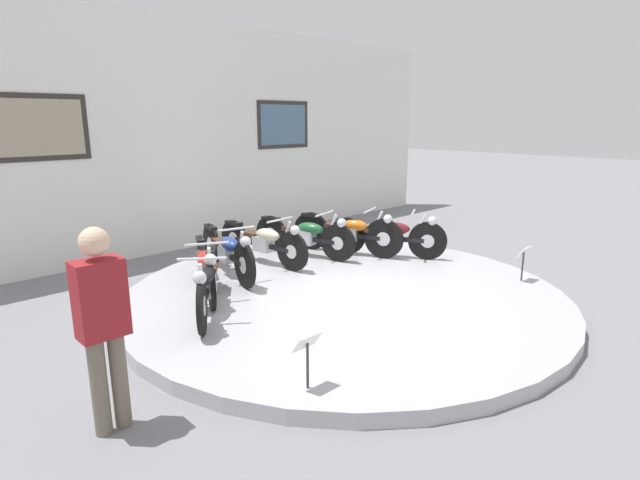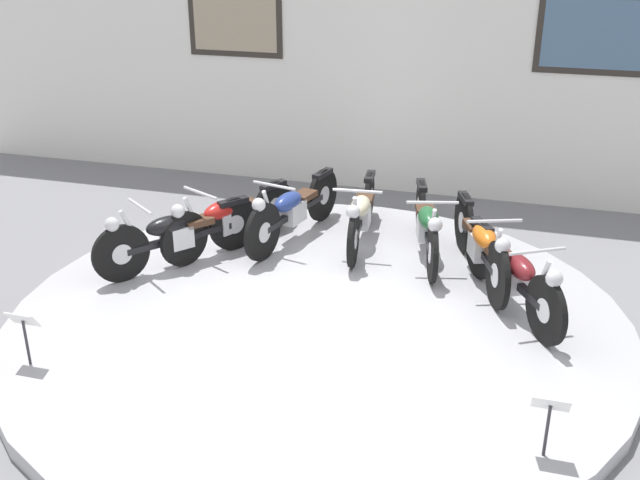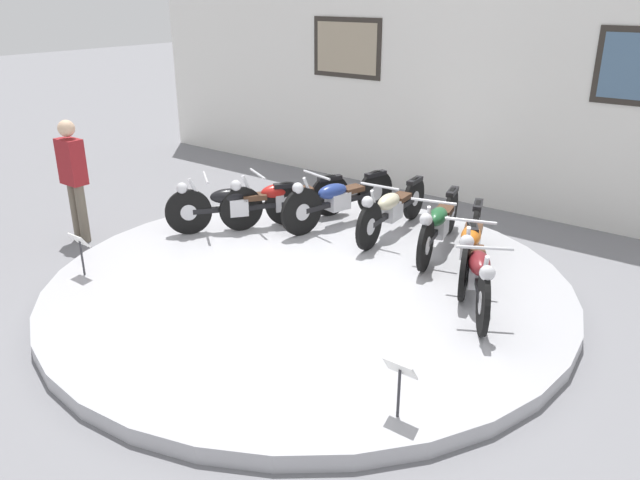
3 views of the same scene
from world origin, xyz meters
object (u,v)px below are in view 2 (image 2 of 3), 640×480
(motorcycle_blue, at_px, (293,208))
(motorcycle_orange, at_px, (481,243))
(motorcycle_black, at_px, (176,233))
(info_placard_front_left, at_px, (24,326))
(motorcycle_green, at_px, (427,224))
(motorcycle_red, at_px, (228,217))
(motorcycle_cream, at_px, (361,212))
(motorcycle_maroon, at_px, (513,273))
(info_placard_front_centre, at_px, (550,412))

(motorcycle_blue, bearing_deg, motorcycle_orange, -10.75)
(motorcycle_black, bearing_deg, info_placard_front_left, -99.19)
(motorcycle_blue, bearing_deg, motorcycle_black, -134.12)
(motorcycle_black, bearing_deg, motorcycle_green, 21.70)
(motorcycle_red, bearing_deg, motorcycle_cream, 21.65)
(motorcycle_red, distance_m, info_placard_front_left, 2.83)
(motorcycle_black, relative_size, motorcycle_blue, 0.82)
(motorcycle_cream, relative_size, motorcycle_orange, 1.02)
(motorcycle_cream, bearing_deg, motorcycle_green, -10.70)
(motorcycle_orange, distance_m, motorcycle_maroon, 0.70)
(motorcycle_black, relative_size, motorcycle_maroon, 0.92)
(motorcycle_green, xyz_separation_m, motorcycle_orange, (0.62, -0.41, 0.02))
(motorcycle_black, xyz_separation_m, info_placard_front_left, (-0.35, -2.14, -0.01))
(motorcycle_red, bearing_deg, info_placard_front_centre, -37.89)
(motorcycle_green, xyz_separation_m, motorcycle_maroon, (0.98, -1.02, 0.00))
(motorcycle_blue, distance_m, motorcycle_orange, 2.22)
(motorcycle_red, relative_size, motorcycle_maroon, 1.02)
(motorcycle_black, xyz_separation_m, motorcycle_green, (2.54, 1.01, 0.00))
(motorcycle_blue, distance_m, info_placard_front_centre, 4.28)
(motorcycle_green, bearing_deg, motorcycle_maroon, -46.07)
(motorcycle_green, bearing_deg, info_placard_front_centre, -67.15)
(motorcycle_orange, relative_size, info_placard_front_centre, 3.75)
(motorcycle_black, distance_m, info_placard_front_left, 2.17)
(motorcycle_blue, height_order, motorcycle_orange, motorcycle_orange)
(motorcycle_black, relative_size, info_placard_front_centre, 3.14)
(motorcycle_blue, xyz_separation_m, motorcycle_orange, (2.18, -0.41, 0.01))
(info_placard_front_centre, bearing_deg, motorcycle_black, 151.08)
(info_placard_front_left, xyz_separation_m, info_placard_front_centre, (4.22, 0.00, 0.00))
(motorcycle_blue, height_order, info_placard_front_left, motorcycle_blue)
(motorcycle_maroon, bearing_deg, info_placard_front_left, -151.07)
(motorcycle_orange, xyz_separation_m, motorcycle_maroon, (0.36, -0.60, -0.02))
(motorcycle_black, relative_size, info_placard_front_left, 3.14)
(motorcycle_green, height_order, info_placard_front_left, motorcycle_green)
(motorcycle_red, bearing_deg, motorcycle_black, -120.61)
(motorcycle_cream, distance_m, motorcycle_maroon, 2.10)
(motorcycle_blue, bearing_deg, info_placard_front_left, -112.86)
(motorcycle_red, relative_size, motorcycle_orange, 0.93)
(motorcycle_blue, relative_size, motorcycle_green, 1.02)
(motorcycle_black, xyz_separation_m, info_placard_front_centre, (3.87, -2.14, -0.01))
(info_placard_front_centre, bearing_deg, motorcycle_orange, 104.45)
(motorcycle_red, height_order, motorcycle_maroon, motorcycle_maroon)
(motorcycle_maroon, height_order, info_placard_front_centre, motorcycle_maroon)
(motorcycle_maroon, bearing_deg, motorcycle_red, 169.26)
(motorcycle_black, distance_m, motorcycle_cream, 2.11)
(motorcycle_green, distance_m, motorcycle_maroon, 1.41)
(motorcycle_black, relative_size, motorcycle_orange, 0.84)
(motorcycle_orange, bearing_deg, motorcycle_maroon, -59.48)
(motorcycle_green, relative_size, motorcycle_maroon, 1.10)
(motorcycle_red, bearing_deg, motorcycle_orange, 0.03)
(motorcycle_orange, bearing_deg, info_placard_front_left, -142.05)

